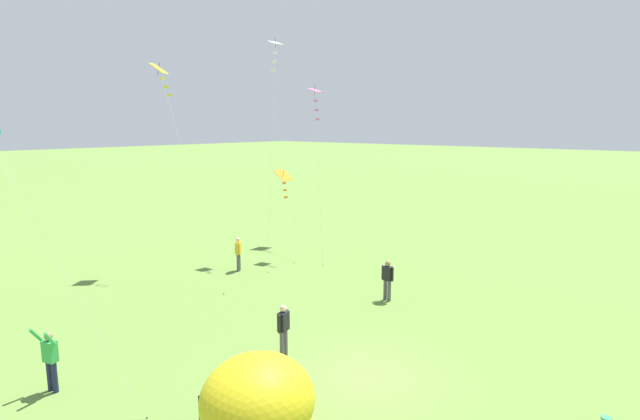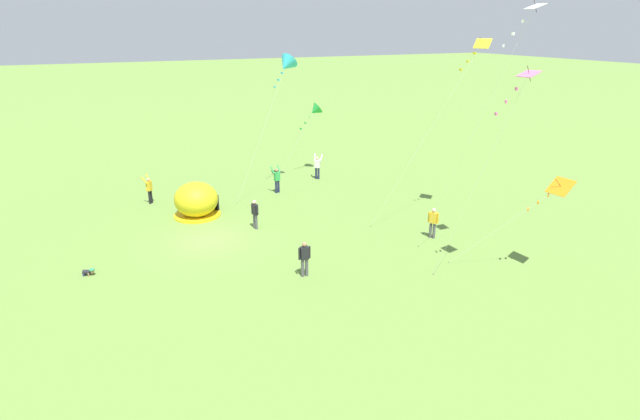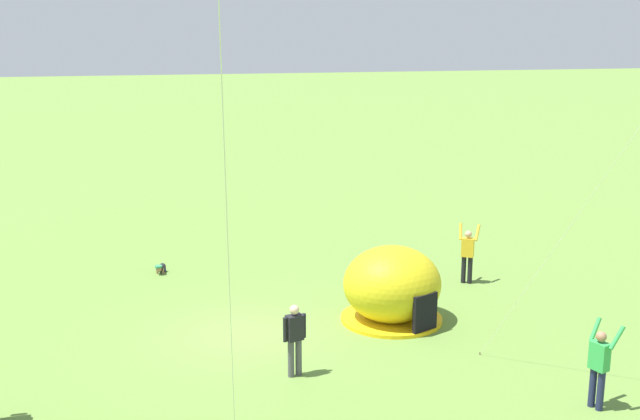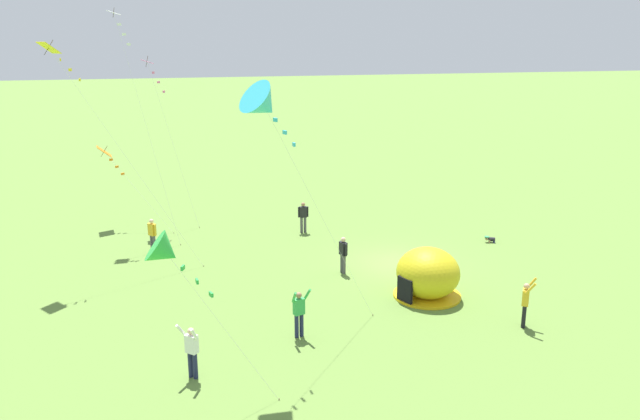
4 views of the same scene
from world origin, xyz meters
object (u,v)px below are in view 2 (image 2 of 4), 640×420
object	(u,v)px
kite_pink	(520,86)
kite_white	(525,23)
popup_tent	(196,200)
toddler_crawling	(88,272)
kite_green	(315,111)
kite_yellow	(477,51)
person_center_field	(305,257)
person_with_toddler	(255,213)
kite_orange	(556,190)
person_watching_sky	(433,221)
kite_cyan	(286,65)
person_near_tent	(149,189)
person_flying_kite	(317,166)
person_arms_raised	(277,179)

from	to	relation	value
kite_pink	kite_white	bearing A→B (deg)	137.91
popup_tent	toddler_crawling	size ratio (longest dim) A/B	5.11
kite_green	kite_yellow	bearing A→B (deg)	16.39
kite_pink	person_center_field	bearing A→B (deg)	-119.03
person_with_toddler	toddler_crawling	bearing A→B (deg)	-76.15
person_with_toddler	kite_orange	size ratio (longest dim) A/B	0.37
person_watching_sky	kite_pink	world-z (taller)	kite_pink
person_center_field	person_watching_sky	distance (m)	8.15
kite_pink	kite_cyan	distance (m)	17.66
person_center_field	kite_orange	bearing A→B (deg)	66.76
person_with_toddler	person_center_field	bearing A→B (deg)	2.33
popup_tent	person_near_tent	xyz separation A→B (m)	(-3.55, -2.29, 0.00)
person_flying_kite	person_near_tent	xyz separation A→B (m)	(0.42, -12.18, 0.00)
kite_cyan	popup_tent	bearing A→B (deg)	-66.06
person_near_tent	kite_white	distance (m)	23.61
kite_cyan	person_flying_kite	bearing A→B (deg)	105.75
person_with_toddler	kite_yellow	world-z (taller)	kite_yellow
person_arms_raised	kite_white	distance (m)	18.68
popup_tent	person_with_toddler	bearing A→B (deg)	36.25
person_center_field	kite_white	world-z (taller)	kite_white
person_watching_sky	popup_tent	bearing A→B (deg)	-129.02
person_center_field	kite_pink	size ratio (longest dim) A/B	0.18
person_arms_raised	kite_cyan	distance (m)	7.65
kite_white	person_center_field	bearing A→B (deg)	-105.81
person_arms_raised	kite_pink	distance (m)	18.52
person_near_tent	popup_tent	bearing A→B (deg)	32.80
person_arms_raised	kite_yellow	world-z (taller)	kite_yellow
person_flying_kite	kite_cyan	size ratio (longest dim) A/B	0.21
person_arms_raised	kite_pink	xyz separation A→B (m)	(16.28, 4.36, 7.67)
kite_orange	kite_pink	size ratio (longest dim) A/B	0.49
person_center_field	popup_tent	bearing A→B (deg)	-164.17
kite_white	kite_cyan	size ratio (longest dim) A/B	1.29
popup_tent	toddler_crawling	bearing A→B (deg)	-47.76
person_flying_kite	person_watching_sky	size ratio (longest dim) A/B	1.10
person_arms_raised	kite_green	bearing A→B (deg)	128.31
popup_tent	person_arms_raised	world-z (taller)	popup_tent
kite_white	kite_cyan	xyz separation A→B (m)	(-15.76, -4.53, -2.56)
person_with_toddler	kite_yellow	size ratio (longest dim) A/B	0.17
person_flying_kite	toddler_crawling	bearing A→B (deg)	-59.14
kite_white	kite_cyan	distance (m)	16.60
toddler_crawling	kite_pink	size ratio (longest dim) A/B	0.06
person_center_field	toddler_crawling	bearing A→B (deg)	-115.39
person_arms_raised	kite_orange	bearing A→B (deg)	23.23
kite_orange	toddler_crawling	bearing A→B (deg)	-114.26
popup_tent	kite_green	distance (m)	12.55
toddler_crawling	person_arms_raised	distance (m)	14.53
person_center_field	person_watching_sky	world-z (taller)	same
person_center_field	kite_white	size ratio (longest dim) A/B	0.14
toddler_crawling	kite_orange	distance (m)	21.55
kite_yellow	kite_cyan	xyz separation A→B (m)	(-10.36, -6.98, -1.18)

